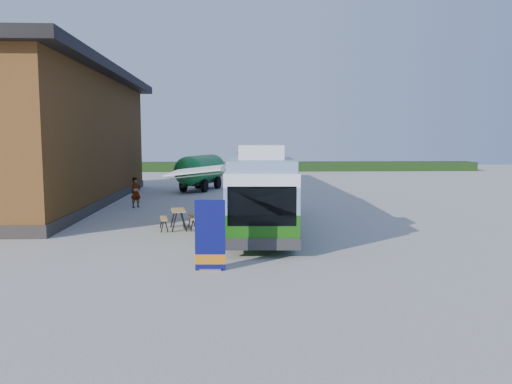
{
  "coord_description": "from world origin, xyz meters",
  "views": [
    {
      "loc": [
        0.25,
        -18.2,
        3.62
      ],
      "look_at": [
        1.29,
        2.55,
        1.4
      ],
      "focal_mm": 35.0,
      "sensor_mm": 36.0,
      "label": 1
    }
  ],
  "objects": [
    {
      "name": "slurry_tanker",
      "position": [
        -1.88,
        17.12,
        1.42
      ],
      "size": [
        3.36,
        6.43,
        2.47
      ],
      "rotation": [
        0.0,
        0.0,
        -0.32
      ],
      "color": "#167A2B",
      "rests_on": "ground"
    },
    {
      "name": "picnic_table",
      "position": [
        -1.87,
        1.63,
        0.6
      ],
      "size": [
        1.6,
        1.47,
        0.8
      ],
      "rotation": [
        0.0,
        0.0,
        0.17
      ],
      "color": "tan",
      "rests_on": "ground"
    },
    {
      "name": "ground",
      "position": [
        0.0,
        0.0,
        0.0
      ],
      "size": [
        100.0,
        100.0,
        0.0
      ],
      "primitive_type": "plane",
      "color": "#BCB7AD",
      "rests_on": "ground"
    },
    {
      "name": "hedge",
      "position": [
        8.0,
        38.0,
        0.5
      ],
      "size": [
        40.0,
        3.0,
        1.0
      ],
      "primitive_type": "cube",
      "color": "#264419",
      "rests_on": "ground"
    },
    {
      "name": "person_a",
      "position": [
        -4.78,
        8.25,
        0.8
      ],
      "size": [
        0.69,
        0.67,
        1.6
      ],
      "primitive_type": "imported",
      "rotation": [
        0.0,
        0.0,
        0.73
      ],
      "color": "#999999",
      "rests_on": "ground"
    },
    {
      "name": "bus",
      "position": [
        1.42,
        1.96,
        1.63
      ],
      "size": [
        2.87,
        11.2,
        3.41
      ],
      "rotation": [
        0.0,
        0.0,
        -0.05
      ],
      "color": "#1B6911",
      "rests_on": "ground"
    },
    {
      "name": "awning",
      "position": [
        -0.87,
        1.95,
        2.49
      ],
      "size": [
        2.47,
        3.82,
        0.48
      ],
      "rotation": [
        0.0,
        0.0,
        -0.05
      ],
      "color": "white",
      "rests_on": "ground"
    },
    {
      "name": "person_b",
      "position": [
        2.19,
        10.85,
        0.95
      ],
      "size": [
        1.06,
        1.15,
        1.91
      ],
      "primitive_type": "imported",
      "rotation": [
        0.0,
        0.0,
        -2.03
      ],
      "color": "#999999",
      "rests_on": "ground"
    },
    {
      "name": "banner",
      "position": [
        -0.33,
        -4.7,
        0.81
      ],
      "size": [
        0.86,
        0.21,
        1.97
      ],
      "rotation": [
        0.0,
        0.0,
        -0.05
      ],
      "color": "#0B0E55",
      "rests_on": "ground"
    },
    {
      "name": "barn",
      "position": [
        -10.5,
        10.0,
        3.59
      ],
      "size": [
        9.6,
        21.2,
        7.5
      ],
      "color": "brown",
      "rests_on": "ground"
    }
  ]
}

